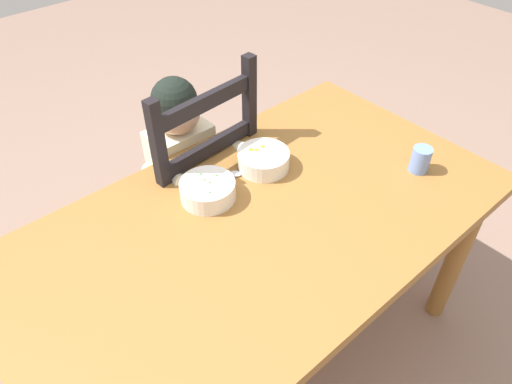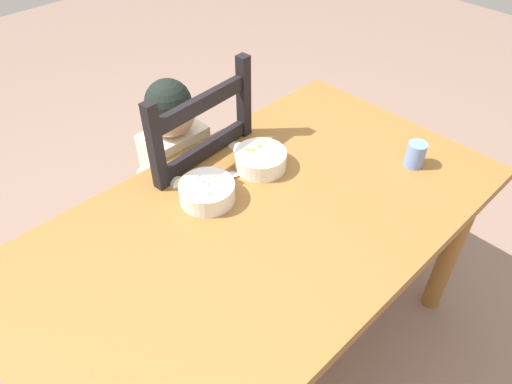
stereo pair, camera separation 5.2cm
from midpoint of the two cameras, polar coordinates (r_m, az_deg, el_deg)
name	(u,v)px [view 2 (the right image)]	position (r m, az deg, el deg)	size (l,w,h in m)	color
ground_plane	(261,348)	(1.95, -0.25, -18.23)	(8.00, 8.00, 0.00)	#896D5F
dining_table	(262,240)	(1.45, -0.33, -5.75)	(1.48, 0.84, 0.72)	olive
dining_chair	(186,196)	(1.84, -9.17, -0.50)	(0.45, 0.45, 1.02)	black
child_figure	(181,165)	(1.74, -9.81, 3.24)	(0.32, 0.31, 0.95)	beige
bowl_of_peas	(207,191)	(1.42, -6.93, 0.06)	(0.17, 0.17, 0.06)	white
bowl_of_carrots	(261,159)	(1.53, -0.43, 3.93)	(0.17, 0.17, 0.06)	white
spoon	(239,174)	(1.52, -3.00, 2.09)	(0.11, 0.11, 0.01)	silver
drinking_cup	(416,154)	(1.61, 17.66, 4.29)	(0.06, 0.06, 0.08)	#6B8CD3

